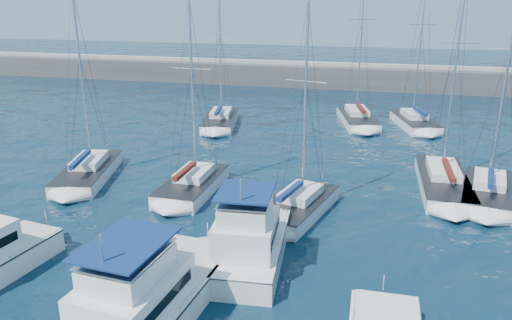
% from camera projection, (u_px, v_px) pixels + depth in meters
% --- Properties ---
extents(ground, '(220.00, 220.00, 0.00)m').
position_uv_depth(ground, '(261.00, 261.00, 25.66)').
color(ground, black).
rests_on(ground, ground).
extents(breakwater, '(160.00, 6.00, 4.45)m').
position_uv_depth(breakwater, '(342.00, 79.00, 73.20)').
color(breakwater, '#424244').
rests_on(breakwater, ground).
extents(motor_yacht_port_inner, '(4.59, 10.51, 4.69)m').
position_uv_depth(motor_yacht_port_inner, '(146.00, 301.00, 20.38)').
color(motor_yacht_port_inner, silver).
rests_on(motor_yacht_port_inner, ground).
extents(motor_yacht_stbd_inner, '(4.01, 8.10, 4.69)m').
position_uv_depth(motor_yacht_stbd_inner, '(249.00, 243.00, 25.09)').
color(motor_yacht_stbd_inner, silver).
rests_on(motor_yacht_stbd_inner, ground).
extents(sailboat_mid_a, '(4.94, 8.73, 14.12)m').
position_uv_depth(sailboat_mid_a, '(88.00, 172.00, 36.95)').
color(sailboat_mid_a, silver).
rests_on(sailboat_mid_a, ground).
extents(sailboat_mid_b, '(3.20, 7.29, 13.39)m').
position_uv_depth(sailboat_mid_b, '(193.00, 185.00, 34.42)').
color(sailboat_mid_b, silver).
rests_on(sailboat_mid_b, ground).
extents(sailboat_mid_c, '(4.63, 7.56, 13.04)m').
position_uv_depth(sailboat_mid_c, '(298.00, 206.00, 30.98)').
color(sailboat_mid_c, silver).
rests_on(sailboat_mid_c, ground).
extents(sailboat_mid_d, '(3.35, 9.57, 15.97)m').
position_uv_depth(sailboat_mid_d, '(443.00, 182.00, 35.00)').
color(sailboat_mid_d, silver).
rests_on(sailboat_mid_d, ground).
extents(sailboat_mid_e, '(4.42, 8.02, 15.70)m').
position_uv_depth(sailboat_mid_e, '(488.00, 192.00, 33.16)').
color(sailboat_mid_e, silver).
rests_on(sailboat_mid_e, ground).
extents(sailboat_back_a, '(4.49, 8.74, 14.75)m').
position_uv_depth(sailboat_back_a, '(221.00, 120.00, 51.79)').
color(sailboat_back_a, silver).
rests_on(sailboat_back_a, ground).
extents(sailboat_back_b, '(5.09, 9.28, 16.98)m').
position_uv_depth(sailboat_back_b, '(357.00, 118.00, 52.63)').
color(sailboat_back_b, silver).
rests_on(sailboat_back_b, ground).
extents(sailboat_back_c, '(4.98, 8.19, 16.33)m').
position_uv_depth(sailboat_back_c, '(415.00, 122.00, 51.11)').
color(sailboat_back_c, silver).
rests_on(sailboat_back_c, ground).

